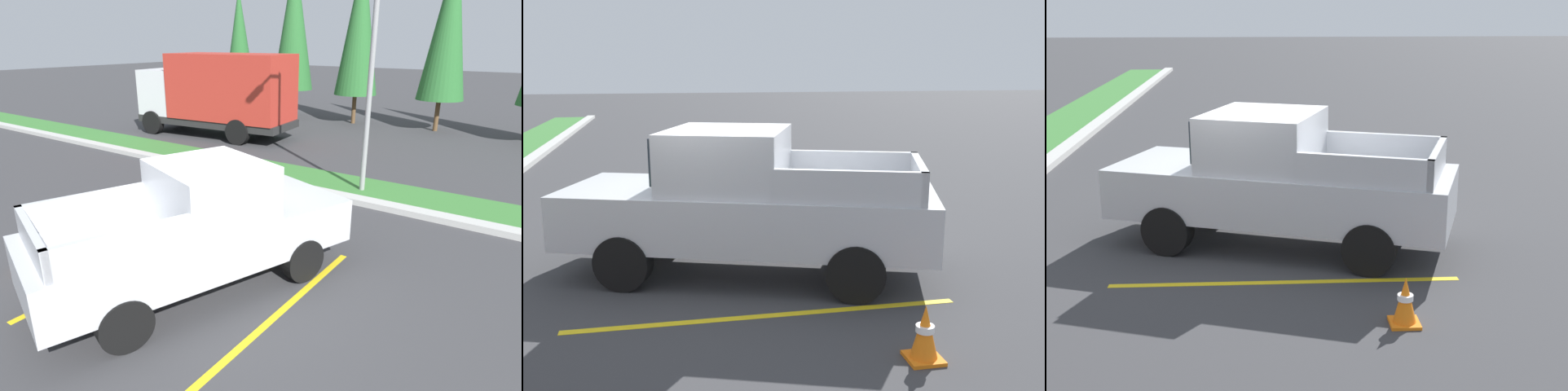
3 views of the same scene
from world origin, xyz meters
The scene contains 5 objects.
ground_plane centered at (0.00, 0.00, 0.00)m, with size 120.00×120.00×0.00m, color #38383A.
parking_line_near centered at (-1.54, -0.28, 0.00)m, with size 0.12×4.80×0.01m, color yellow.
parking_line_far centered at (1.56, -0.28, 0.00)m, with size 0.12×4.80×0.01m, color yellow.
pickup_truck_main centered at (0.02, -0.23, 1.04)m, with size 3.50×5.55×2.10m.
traffic_cone centered at (-2.94, -1.66, 0.29)m, with size 0.36×0.36×0.60m.
Camera 3 is at (-10.80, -0.04, 3.79)m, focal length 49.91 mm.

